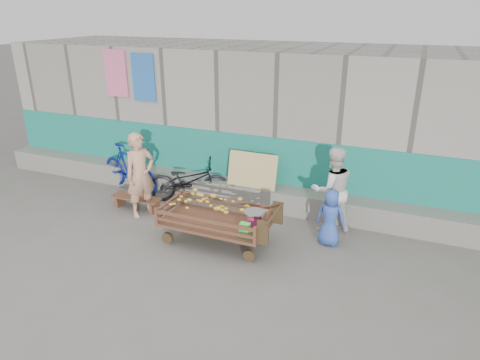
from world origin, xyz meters
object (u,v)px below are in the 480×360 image
at_px(bench, 137,200).
at_px(child, 330,218).
at_px(vendor_man, 140,175).
at_px(bicycle_blue, 129,169).
at_px(woman, 332,190).
at_px(banana_cart, 213,212).
at_px(bicycle_dark, 188,181).

xyz_separation_m(bench, child, (3.84, 0.09, 0.31)).
distance_m(vendor_man, bicycle_blue, 1.29).
bearing_deg(woman, vendor_man, -19.03).
height_order(bench, child, child).
bearing_deg(bench, child, 1.30).
height_order(vendor_man, bicycle_blue, vendor_man).
xyz_separation_m(banana_cart, vendor_man, (-1.74, 0.46, 0.25)).
distance_m(vendor_man, child, 3.60).
bearing_deg(bicycle_blue, child, -81.53).
relative_size(banana_cart, bench, 1.93).
relative_size(vendor_man, child, 1.66).
bearing_deg(banana_cart, woman, 34.81).
relative_size(woman, bicycle_dark, 0.93).
distance_m(child, bicycle_dark, 3.13).
xyz_separation_m(banana_cart, bicycle_dark, (-1.22, 1.36, -0.13)).
bearing_deg(bench, woman, 9.00).
distance_m(banana_cart, vendor_man, 1.82).
distance_m(bench, bicycle_blue, 1.01).
bearing_deg(vendor_man, bicycle_blue, 74.23).
height_order(woman, child, woman).
bearing_deg(bench, vendor_man, -31.25).
bearing_deg(bench, banana_cart, -17.20).
height_order(bench, bicycle_dark, bicycle_dark).
bearing_deg(woman, bench, -22.24).
relative_size(bench, bicycle_blue, 0.59).
bearing_deg(woman, bicycle_dark, -34.09).
relative_size(banana_cart, child, 2.00).
distance_m(bench, child, 3.86).
relative_size(banana_cart, woman, 1.26).
bearing_deg(bicycle_blue, bench, -121.19).
xyz_separation_m(banana_cart, child, (1.84, 0.71, -0.08)).
relative_size(vendor_man, bicycle_blue, 0.94).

